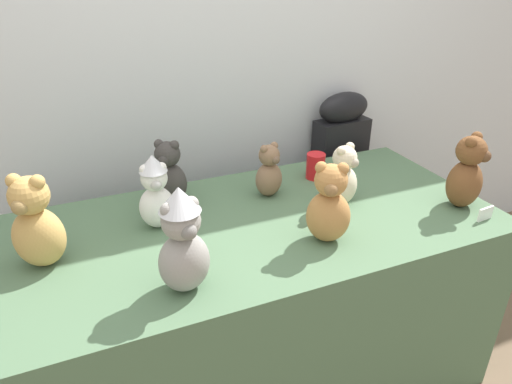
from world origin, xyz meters
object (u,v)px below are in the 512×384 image
object	(u,v)px
instrument_case	(337,188)
teddy_bear_snow	(156,193)
teddy_bear_chestnut	(467,174)
teddy_bear_ash	(183,242)
party_cup_red	(316,166)
teddy_bear_cream	(343,177)
teddy_bear_caramel	(329,205)
teddy_bear_charcoal	(169,174)
teddy_bear_mocha	(269,172)
display_table	(256,306)
teddy_bear_honey	(36,224)

from	to	relation	value
instrument_case	teddy_bear_snow	size ratio (longest dim) A/B	3.87
teddy_bear_chestnut	teddy_bear_ash	distance (m)	1.10
teddy_bear_ash	party_cup_red	size ratio (longest dim) A/B	2.96
teddy_bear_ash	party_cup_red	distance (m)	0.88
teddy_bear_cream	teddy_bear_caramel	xyz separation A→B (m)	(-0.19, -0.20, 0.02)
instrument_case	party_cup_red	distance (m)	0.54
teddy_bear_charcoal	teddy_bear_ash	world-z (taller)	teddy_bear_ash
party_cup_red	teddy_bear_mocha	bearing A→B (deg)	-164.55
display_table	teddy_bear_caramel	xyz separation A→B (m)	(0.17, -0.20, 0.53)
teddy_bear_cream	teddy_bear_snow	size ratio (longest dim) A/B	0.89
instrument_case	teddy_bear_caramel	bearing A→B (deg)	-129.68
teddy_bear_chestnut	teddy_bear_snow	size ratio (longest dim) A/B	1.06
teddy_bear_honey	teddy_bear_mocha	bearing A→B (deg)	39.56
teddy_bear_ash	teddy_bear_charcoal	bearing A→B (deg)	70.93
display_table	teddy_bear_chestnut	bearing A→B (deg)	-14.06
teddy_bear_honey	teddy_bear_snow	xyz separation A→B (m)	(0.38, 0.09, -0.01)
teddy_bear_charcoal	party_cup_red	world-z (taller)	teddy_bear_charcoal
display_table	teddy_bear_ash	size ratio (longest dim) A/B	5.46
teddy_bear_snow	teddy_bear_chestnut	bearing A→B (deg)	-11.65
teddy_bear_honey	teddy_bear_caramel	world-z (taller)	teddy_bear_honey
teddy_bear_honey	instrument_case	bearing A→B (deg)	49.69
teddy_bear_chestnut	teddy_bear_charcoal	xyz separation A→B (m)	(-1.01, 0.46, -0.01)
teddy_bear_honey	teddy_bear_snow	bearing A→B (deg)	42.04
display_table	party_cup_red	size ratio (longest dim) A/B	16.15
teddy_bear_ash	instrument_case	bearing A→B (deg)	28.29
teddy_bear_charcoal	teddy_bear_snow	xyz separation A→B (m)	(-0.08, -0.16, 0.01)
teddy_bear_mocha	teddy_bear_ash	xyz separation A→B (m)	(-0.46, -0.44, 0.06)
display_table	instrument_case	bearing A→B (deg)	37.87
party_cup_red	teddy_bear_snow	bearing A→B (deg)	-169.15
teddy_bear_cream	teddy_bear_ash	xyz separation A→B (m)	(-0.69, -0.27, 0.05)
teddy_bear_mocha	teddy_bear_charcoal	world-z (taller)	teddy_bear_charcoal
instrument_case	teddy_bear_caramel	world-z (taller)	teddy_bear_caramel
party_cup_red	teddy_bear_cream	bearing A→B (deg)	-95.18
teddy_bear_caramel	party_cup_red	distance (m)	0.50
teddy_bear_caramel	teddy_bear_snow	xyz separation A→B (m)	(-0.50, 0.31, 0.00)
instrument_case	teddy_bear_mocha	world-z (taller)	instrument_case
teddy_bear_honey	teddy_bear_ash	bearing A→B (deg)	-8.32
teddy_bear_chestnut	teddy_bear_ash	world-z (taller)	teddy_bear_ash
teddy_bear_mocha	party_cup_red	bearing A→B (deg)	-2.44
teddy_bear_snow	party_cup_red	size ratio (longest dim) A/B	2.48
teddy_bear_cream	teddy_bear_chestnut	xyz separation A→B (m)	(0.41, -0.19, 0.02)
teddy_bear_cream	teddy_bear_honey	size ratio (longest dim) A/B	0.80
instrument_case	teddy_bear_honey	world-z (taller)	teddy_bear_honey
teddy_bear_caramel	teddy_bear_mocha	bearing A→B (deg)	126.69
teddy_bear_honey	teddy_bear_snow	distance (m)	0.39
teddy_bear_cream	teddy_bear_caramel	world-z (taller)	teddy_bear_caramel
teddy_bear_cream	teddy_bear_charcoal	xyz separation A→B (m)	(-0.60, 0.27, 0.01)
display_table	teddy_bear_honey	size ratio (longest dim) A/B	5.81
teddy_bear_chestnut	teddy_bear_snow	world-z (taller)	teddy_bear_chestnut
teddy_bear_cream	teddy_bear_chestnut	world-z (taller)	teddy_bear_chestnut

